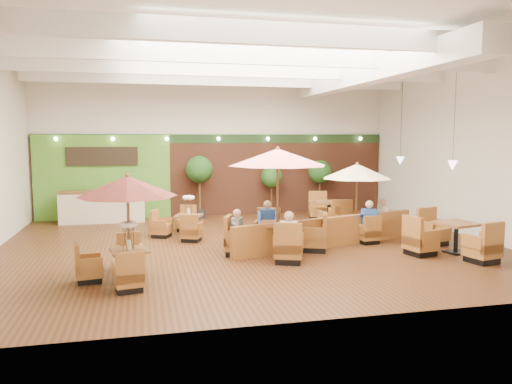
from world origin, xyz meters
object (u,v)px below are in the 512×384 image
object	(u,v)px
service_counter	(103,207)
diner_1	(268,219)
table_0	(125,204)
diner_0	(289,232)
diner_4	(381,213)
topiary_1	(272,179)
diner_2	(239,227)
diner_3	(368,218)
table_2	(357,186)
booth_divider	(329,232)
table_3	(182,223)
table_4	(446,239)
table_5	(329,213)
topiary_0	(199,172)
topiary_2	(320,174)
table_1	(278,182)

from	to	relation	value
service_counter	diner_1	bearing A→B (deg)	-46.02
table_0	diner_0	bearing A→B (deg)	-0.71
diner_0	diner_4	distance (m)	4.55
topiary_1	diner_2	xyz separation A→B (m)	(-2.57, -6.36, -0.72)
diner_1	diner_3	size ratio (longest dim) A/B	1.01
table_2	diner_2	distance (m)	4.33
booth_divider	table_3	size ratio (longest dim) A/B	2.53
booth_divider	diner_4	bearing A→B (deg)	9.46
service_counter	table_4	bearing A→B (deg)	-37.82
table_0	topiary_1	xyz separation A→B (m)	(5.40, 8.03, -0.22)
table_3	topiary_1	xyz separation A→B (m)	(3.83, 3.45, 1.03)
table_4	table_5	size ratio (longest dim) A/B	1.00
topiary_0	diner_3	xyz separation A→B (m)	(4.28, -5.76, -1.03)
table_4	table_5	distance (m)	5.15
table_5	diner_0	bearing A→B (deg)	-108.08
topiary_0	topiary_1	world-z (taller)	topiary_0
topiary_2	diner_0	bearing A→B (deg)	-115.63
diner_2	service_counter	bearing A→B (deg)	-120.83
booth_divider	table_5	bearing A→B (deg)	51.74
table_3	diner_1	bearing A→B (deg)	-14.25
diner_2	table_5	bearing A→B (deg)	160.86
topiary_2	topiary_1	bearing A→B (deg)	180.00
service_counter	topiary_1	world-z (taller)	topiary_1
diner_0	diner_2	distance (m)	1.49
booth_divider	diner_3	bearing A→B (deg)	-7.47
diner_1	table_1	bearing A→B (deg)	102.13
topiary_1	diner_3	bearing A→B (deg)	-76.22
service_counter	table_5	distance (m)	8.24
topiary_1	service_counter	bearing A→B (deg)	-178.22
table_2	table_4	world-z (taller)	table_2
table_5	diner_3	world-z (taller)	diner_3
table_2	diner_4	world-z (taller)	table_2
booth_divider	topiary_2	size ratio (longest dim) A/B	2.83
table_1	diner_2	bearing A→B (deg)	-158.89
topiary_2	diner_4	size ratio (longest dim) A/B	2.96
table_0	diner_2	size ratio (longest dim) A/B	3.03
service_counter	diner_4	xyz separation A→B (m)	(8.72, -4.70, 0.15)
table_2	topiary_1	distance (m)	5.10
table_1	topiary_1	world-z (taller)	table_1
service_counter	diner_2	size ratio (longest dim) A/B	3.87
table_1	topiary_0	distance (m)	6.50
diner_2	table_3	bearing A→B (deg)	-129.55
table_3	diner_1	distance (m)	2.98
table_3	topiary_1	distance (m)	5.26
table_5	diner_3	bearing A→B (deg)	-77.85
diner_0	diner_1	xyz separation A→B (m)	(0.00, 2.10, -0.01)
topiary_1	diner_4	bearing A→B (deg)	-65.16
table_2	table_5	size ratio (longest dim) A/B	0.80
booth_divider	diner_4	world-z (taller)	diner_4
diner_1	diner_4	distance (m)	3.81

